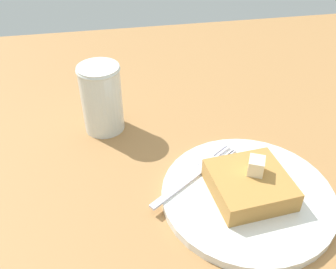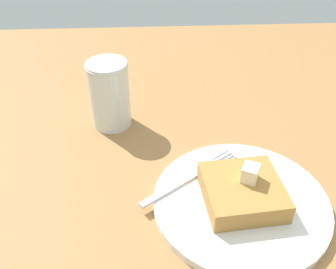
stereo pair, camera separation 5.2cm
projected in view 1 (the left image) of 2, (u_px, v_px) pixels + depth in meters
table_surface at (242, 167)px, 55.18cm from camera, size 107.62×107.62×2.54cm
plate at (247, 195)px, 48.18cm from camera, size 22.13×22.13×1.18cm
toast_slice_center at (249, 184)px, 47.02cm from camera, size 10.18×10.11×2.78cm
butter_pat_primary at (256, 166)px, 46.15cm from camera, size 2.62×2.72×2.11cm
fork at (200, 172)px, 50.65cm from camera, size 13.89×10.41×0.36cm
syrup_jar at (102, 101)px, 57.87cm from camera, size 6.55×6.55×10.97cm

